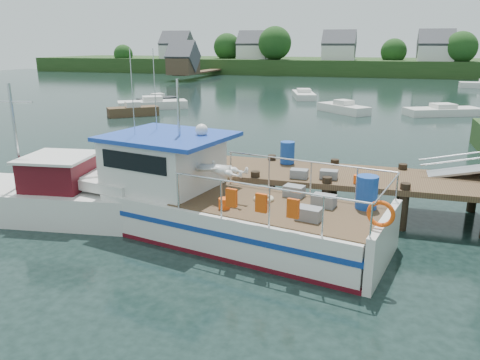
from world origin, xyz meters
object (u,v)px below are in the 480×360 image
(dock, at_px, (470,159))
(moored_d, at_px, (304,95))
(lobster_boat, at_px, (202,200))
(moored_a, at_px, (153,104))
(moored_b, at_px, (343,108))
(moored_e, at_px, (158,100))
(work_boat, at_px, (36,196))
(moored_c, at_px, (443,111))
(moored_rowboat, at_px, (133,111))

(dock, height_order, moored_d, dock)
(lobster_boat, bearing_deg, moored_a, 131.74)
(dock, distance_m, moored_b, 26.43)
(moored_e, bearing_deg, dock, -23.38)
(moored_a, relative_size, moored_d, 1.00)
(work_boat, xyz_separation_m, moored_d, (2.99, 39.91, -0.35))
(lobster_boat, bearing_deg, dock, 33.24)
(lobster_boat, distance_m, moored_b, 28.97)
(moored_a, distance_m, moored_e, 3.04)
(work_boat, height_order, moored_c, work_boat)
(work_boat, height_order, moored_a, work_boat)
(moored_rowboat, height_order, moored_d, moored_rowboat)
(moored_c, distance_m, moored_d, 16.59)
(moored_a, xyz_separation_m, moored_c, (25.66, 3.29, -0.06))
(lobster_boat, height_order, work_boat, lobster_boat)
(dock, relative_size, lobster_boat, 1.38)
(lobster_boat, relative_size, moored_d, 1.86)
(dock, height_order, moored_c, dock)
(lobster_boat, xyz_separation_m, work_boat, (-6.12, -0.42, -0.31))
(lobster_boat, xyz_separation_m, moored_rowboat, (-14.76, 21.90, -0.60))
(dock, relative_size, moored_d, 2.57)
(moored_b, xyz_separation_m, moored_c, (8.25, 0.95, -0.05))
(moored_b, bearing_deg, work_boat, -97.34)
(dock, distance_m, work_boat, 14.92)
(moored_a, distance_m, moored_b, 17.57)
(dock, xyz_separation_m, lobster_boat, (-8.27, -3.24, -1.19))
(work_boat, bearing_deg, moored_c, 53.70)
(work_boat, height_order, moored_b, work_boat)
(work_boat, height_order, moored_e, work_boat)
(lobster_boat, bearing_deg, moored_e, 130.59)
(moored_c, bearing_deg, dock, -109.69)
(lobster_boat, relative_size, moored_a, 1.85)
(lobster_boat, relative_size, moored_c, 1.81)
(dock, bearing_deg, lobster_boat, -158.57)
(moored_rowboat, bearing_deg, work_boat, -79.24)
(moored_c, bearing_deg, moored_e, 165.66)
(moored_c, relative_size, moored_e, 1.61)
(work_boat, bearing_deg, dock, 6.59)
(moored_rowboat, bearing_deg, moored_e, 90.32)
(moored_c, height_order, moored_d, moored_d)
(moored_rowboat, xyz_separation_m, moored_b, (16.88, 6.99, -0.03))
(work_boat, height_order, moored_rowboat, work_boat)
(moored_a, height_order, moored_b, moored_a)
(moored_rowboat, bearing_deg, lobster_boat, -66.42)
(lobster_boat, height_order, moored_rowboat, lobster_boat)
(work_boat, xyz_separation_m, moored_rowboat, (-8.64, 22.32, -0.29))
(moored_c, height_order, moored_e, moored_e)
(work_boat, bearing_deg, moored_e, 100.91)
(dock, distance_m, moored_a, 33.19)
(lobster_boat, height_order, moored_a, lobster_boat)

